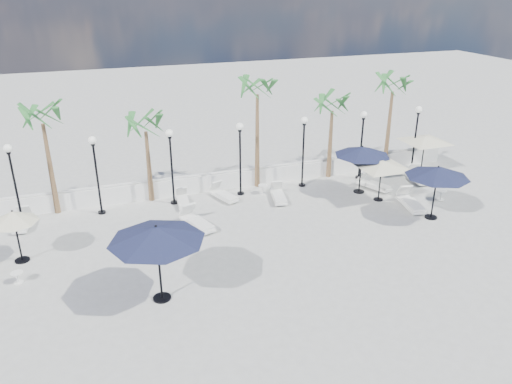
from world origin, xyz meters
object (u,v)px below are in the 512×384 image
object	(u,v)px
lounger_5	(411,202)
parasol_navy_mid	(362,151)
lounger_2	(224,195)
parasol_cream_small	(13,218)
lounger_1	(183,200)
lounger_6	(374,184)
parasol_cream_sq_a	(425,136)
parasol_cream_sq_b	(382,161)
parasol_navy_right	(438,172)
lounger_0	(23,222)
lounger_7	(418,177)
parasol_navy_left	(156,234)
lounger_4	(279,195)
lounger_3	(197,222)

from	to	relation	value
lounger_5	parasol_navy_mid	world-z (taller)	parasol_navy_mid
lounger_2	parasol_cream_small	size ratio (longest dim) A/B	0.88
lounger_1	lounger_6	distance (m)	10.17
lounger_2	lounger_6	bearing A→B (deg)	-29.33
parasol_cream_sq_a	parasol_cream_small	world-z (taller)	parasol_cream_sq_a
parasol_cream_sq_b	lounger_6	bearing A→B (deg)	67.60
parasol_navy_right	parasol_cream_sq_b	bearing A→B (deg)	114.92
lounger_2	lounger_5	size ratio (longest dim) A/B	0.88
lounger_6	lounger_0	bearing A→B (deg)	151.23
parasol_navy_mid	parasol_cream_sq_b	world-z (taller)	parasol_navy_mid
lounger_6	lounger_7	bearing A→B (deg)	-21.25
lounger_5	parasol_navy_left	distance (m)	13.51
lounger_6	parasol_navy_right	bearing A→B (deg)	-105.10
parasol_navy_right	lounger_7	bearing A→B (deg)	61.35
parasol_navy_mid	lounger_2	bearing A→B (deg)	167.95
parasol_cream_sq_b	parasol_navy_right	bearing A→B (deg)	-65.08
lounger_4	parasol_cream_sq_a	world-z (taller)	parasol_cream_sq_a
lounger_0	lounger_4	bearing A→B (deg)	0.71
lounger_7	lounger_3	bearing A→B (deg)	-158.98
lounger_5	lounger_2	bearing A→B (deg)	164.88
lounger_3	lounger_5	xyz separation A→B (m)	(10.40, -1.40, -0.00)
parasol_cream_sq_a	parasol_navy_mid	bearing A→B (deg)	-163.46
lounger_5	parasol_navy_mid	xyz separation A→B (m)	(-1.40, 2.56, 1.99)
lounger_5	parasol_navy_mid	size ratio (longest dim) A/B	0.78
lounger_7	parasol_cream_small	xyz separation A→B (m)	(-20.18, -2.04, 1.67)
lounger_1	lounger_4	distance (m)	4.82
lounger_6	parasol_cream_sq_b	world-z (taller)	parasol_cream_sq_b
lounger_6	lounger_4	bearing A→B (deg)	152.33
lounger_5	parasol_navy_right	xyz separation A→B (m)	(0.23, -1.30, 2.03)
lounger_3	parasol_cream_sq_b	world-z (taller)	parasol_cream_sq_b
lounger_5	parasol_navy_right	distance (m)	2.42
lounger_2	parasol_navy_mid	distance (m)	7.43
lounger_1	parasol_navy_left	xyz separation A→B (m)	(-2.32, -7.65, 2.35)
lounger_3	lounger_7	size ratio (longest dim) A/B	1.12
lounger_4	parasol_cream_small	size ratio (longest dim) A/B	0.89
lounger_0	parasol_cream_sq_b	size ratio (longest dim) A/B	0.42
parasol_navy_left	parasol_cream_small	bearing A→B (deg)	137.66
lounger_3	lounger_6	size ratio (longest dim) A/B	1.12
parasol_cream_sq_b	parasol_navy_mid	bearing A→B (deg)	108.39
lounger_5	parasol_cream_small	world-z (taller)	parasol_cream_small
parasol_cream_small	lounger_2	bearing A→B (deg)	19.22
lounger_4	parasol_navy_mid	world-z (taller)	parasol_navy_mid
lounger_2	parasol_cream_sq_b	xyz separation A→B (m)	(7.41, -2.73, 1.86)
lounger_0	parasol_navy_mid	world-z (taller)	parasol_navy_mid
lounger_0	lounger_5	distance (m)	18.31
lounger_5	lounger_0	bearing A→B (deg)	177.86
parasol_navy_left	lounger_2	bearing A→B (deg)	59.95
lounger_1	parasol_navy_left	size ratio (longest dim) A/B	0.53
lounger_7	parasol_cream_sq_b	bearing A→B (deg)	-141.70
lounger_3	lounger_4	world-z (taller)	lounger_3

